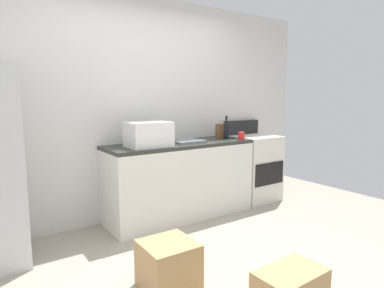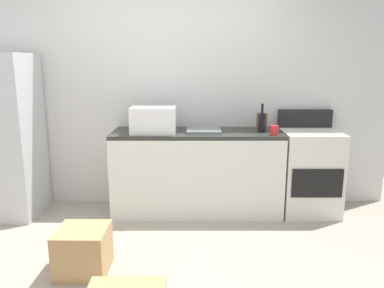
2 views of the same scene
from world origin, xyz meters
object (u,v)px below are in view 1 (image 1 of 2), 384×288
at_px(microwave, 148,134).
at_px(coffee_mug, 241,136).
at_px(wine_bottle, 226,130).
at_px(knife_block, 221,131).
at_px(cardboard_box_large, 168,265).
at_px(stove_oven, 253,166).

height_order(microwave, coffee_mug, microwave).
height_order(wine_bottle, knife_block, wine_bottle).
distance_m(coffee_mug, knife_block, 0.33).
xyz_separation_m(microwave, knife_block, (1.16, 0.18, -0.05)).
bearing_deg(coffee_mug, cardboard_box_large, -148.47).
bearing_deg(cardboard_box_large, microwave, 68.86).
relative_size(microwave, cardboard_box_large, 1.19).
relative_size(stove_oven, microwave, 2.39).
relative_size(wine_bottle, knife_block, 1.67).
distance_m(microwave, coffee_mug, 1.24).
bearing_deg(microwave, knife_block, 8.82).
xyz_separation_m(coffee_mug, cardboard_box_large, (-1.69, -1.03, -0.77)).
xyz_separation_m(stove_oven, knife_block, (-0.51, 0.10, 0.52)).
distance_m(microwave, wine_bottle, 1.13).
height_order(coffee_mug, knife_block, knife_block).
distance_m(stove_oven, knife_block, 0.74).
bearing_deg(coffee_mug, knife_block, 102.30).
distance_m(stove_oven, wine_bottle, 0.77).
relative_size(microwave, wine_bottle, 1.53).
distance_m(stove_oven, cardboard_box_large, 2.49).
bearing_deg(microwave, wine_bottle, 1.77).
height_order(stove_oven, microwave, microwave).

